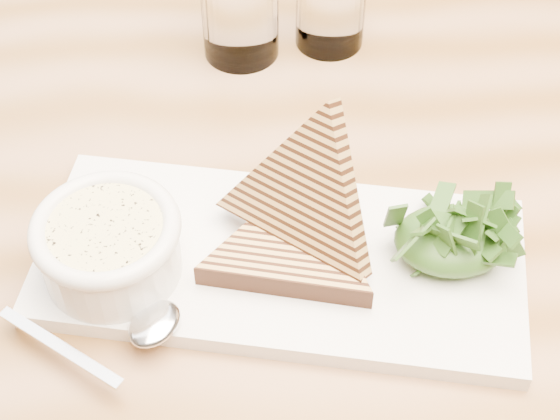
{
  "coord_description": "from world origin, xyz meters",
  "views": [
    {
      "loc": [
        -0.05,
        -0.61,
        1.33
      ],
      "look_at": [
        -0.05,
        -0.15,
        0.81
      ],
      "focal_mm": 55.0,
      "sensor_mm": 36.0,
      "label": 1
    }
  ],
  "objects_px": {
    "table_top": "(184,219)",
    "platter": "(280,261)",
    "soup_bowl": "(110,252)",
    "glass_near": "(240,3)"
  },
  "relations": [
    {
      "from": "platter",
      "to": "soup_bowl",
      "type": "xyz_separation_m",
      "value": [
        -0.14,
        -0.01,
        0.03
      ]
    },
    {
      "from": "platter",
      "to": "glass_near",
      "type": "distance_m",
      "value": 0.3
    },
    {
      "from": "soup_bowl",
      "to": "table_top",
      "type": "bearing_deg",
      "value": 60.19
    },
    {
      "from": "platter",
      "to": "soup_bowl",
      "type": "height_order",
      "value": "soup_bowl"
    },
    {
      "from": "table_top",
      "to": "glass_near",
      "type": "bearing_deg",
      "value": 76.93
    },
    {
      "from": "table_top",
      "to": "soup_bowl",
      "type": "height_order",
      "value": "soup_bowl"
    },
    {
      "from": "table_top",
      "to": "platter",
      "type": "height_order",
      "value": "platter"
    },
    {
      "from": "platter",
      "to": "soup_bowl",
      "type": "relative_size",
      "value": 3.61
    },
    {
      "from": "table_top",
      "to": "platter",
      "type": "xyz_separation_m",
      "value": [
        0.09,
        -0.07,
        0.03
      ]
    },
    {
      "from": "table_top",
      "to": "glass_near",
      "type": "relative_size",
      "value": 9.8
    }
  ]
}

